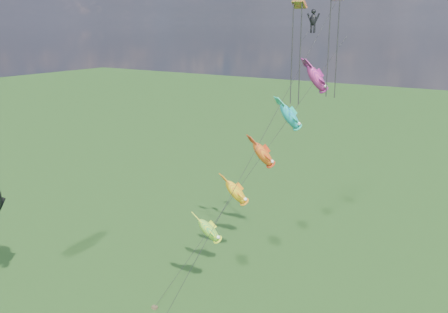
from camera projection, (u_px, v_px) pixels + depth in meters
The scene contains 3 objects.
ground at pixel (36, 283), 41.53m from camera, with size 300.00×300.00×0.00m, color #11360D.
fish_windsock_rig at pixel (263, 155), 37.98m from camera, with size 9.32×13.10×19.97m.
parafoil_rig at pixel (309, 32), 35.39m from camera, with size 6.24×16.76×23.02m.
Camera 1 is at (33.59, -22.68, 20.94)m, focal length 40.00 mm.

